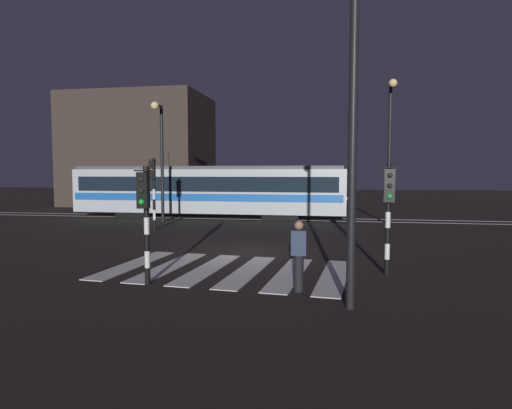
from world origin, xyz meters
TOP-DOWN VIEW (x-y plane):
  - ground_plane at (0.00, 0.00)m, footprint 120.00×120.00m
  - rail_near at (0.00, 10.81)m, footprint 80.00×0.12m
  - rail_far at (0.00, 12.25)m, footprint 80.00×0.12m
  - crosswalk_zebra at (0.00, -2.91)m, footprint 7.18×4.83m
  - traffic_light_kerb_mid_left at (-1.61, -4.93)m, footprint 0.36×0.42m
  - traffic_light_corner_far_left at (-5.71, 5.06)m, footprint 0.36×0.42m
  - traffic_light_corner_near_right at (4.52, -2.78)m, footprint 0.36×0.42m
  - street_lamp_trackside_right at (5.97, 9.66)m, footprint 0.44×1.21m
  - street_lamp_near_kerb at (3.41, -6.22)m, footprint 0.44×1.21m
  - street_lamp_trackside_left at (-6.66, 8.32)m, footprint 0.44×1.21m
  - tram at (-4.85, 11.53)m, footprint 17.32×2.58m
  - pedestrian_waiting_at_kerb at (2.24, -4.82)m, footprint 0.36×0.24m
  - building_backdrop at (-13.98, 21.48)m, footprint 11.63×8.00m

SIDE VIEW (x-z plane):
  - ground_plane at x=0.00m, z-range 0.00..0.00m
  - crosswalk_zebra at x=0.00m, z-range 0.00..0.02m
  - rail_near at x=0.00m, z-range 0.00..0.03m
  - rail_far at x=0.00m, z-range 0.00..0.03m
  - pedestrian_waiting_at_kerb at x=2.24m, z-range 0.02..1.73m
  - tram at x=-4.85m, z-range -0.32..3.83m
  - traffic_light_kerb_mid_left at x=-1.61m, z-range 0.48..3.49m
  - traffic_light_corner_near_right at x=4.52m, z-range 0.49..3.59m
  - traffic_light_corner_far_left at x=-5.71m, z-range 0.57..4.13m
  - street_lamp_trackside_left at x=-6.66m, z-range 0.94..7.65m
  - street_lamp_near_kerb at x=3.41m, z-range 0.96..8.03m
  - building_backdrop at x=-13.98m, z-range 0.00..9.55m
  - street_lamp_trackside_right at x=5.97m, z-range 0.99..8.72m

